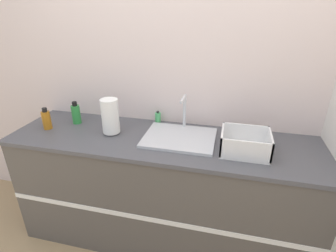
{
  "coord_description": "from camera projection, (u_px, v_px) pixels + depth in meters",
  "views": [
    {
      "loc": [
        0.44,
        -1.32,
        1.81
      ],
      "look_at": [
        0.05,
        0.28,
        1.05
      ],
      "focal_mm": 28.0,
      "sensor_mm": 36.0,
      "label": 1
    }
  ],
  "objects": [
    {
      "name": "wall_back",
      "position": [
        173.0,
        77.0,
        2.05
      ],
      "size": [
        4.65,
        0.06,
        2.6
      ],
      "color": "silver",
      "rests_on": "ground_plane"
    },
    {
      "name": "counter_cabinet",
      "position": [
        163.0,
        190.0,
        2.09
      ],
      "size": [
        2.27,
        0.65,
        0.93
      ],
      "color": "#514C47",
      "rests_on": "ground_plane"
    },
    {
      "name": "sink",
      "position": [
        180.0,
        136.0,
        1.9
      ],
      "size": [
        0.51,
        0.41,
        0.28
      ],
      "color": "silver",
      "rests_on": "counter_cabinet"
    },
    {
      "name": "paper_towel_roll",
      "position": [
        110.0,
        116.0,
        1.93
      ],
      "size": [
        0.13,
        0.13,
        0.27
      ],
      "color": "#4C4C51",
      "rests_on": "counter_cabinet"
    },
    {
      "name": "dish_rack",
      "position": [
        245.0,
        145.0,
        1.71
      ],
      "size": [
        0.31,
        0.26,
        0.14
      ],
      "color": "white",
      "rests_on": "counter_cabinet"
    },
    {
      "name": "bottle_green",
      "position": [
        76.0,
        114.0,
        2.12
      ],
      "size": [
        0.07,
        0.07,
        0.18
      ],
      "color": "#2D8C3D",
      "rests_on": "counter_cabinet"
    },
    {
      "name": "bottle_amber",
      "position": [
        46.0,
        120.0,
        2.03
      ],
      "size": [
        0.07,
        0.07,
        0.17
      ],
      "color": "#B26B19",
      "rests_on": "counter_cabinet"
    },
    {
      "name": "soap_dispenser",
      "position": [
        158.0,
        118.0,
        2.14
      ],
      "size": [
        0.05,
        0.05,
        0.1
      ],
      "color": "#4CB266",
      "rests_on": "counter_cabinet"
    }
  ]
}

